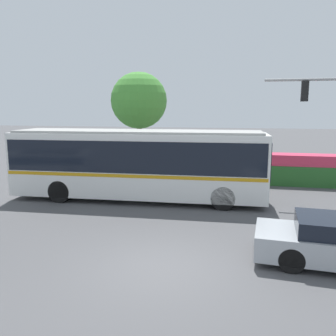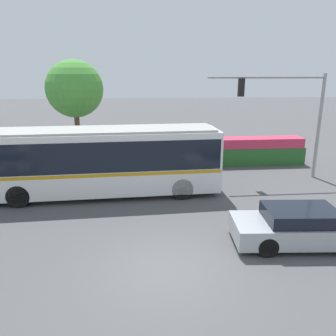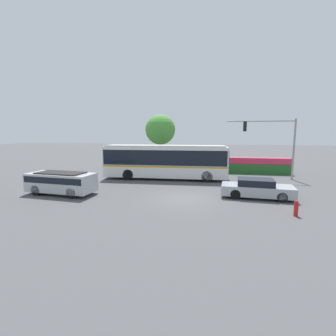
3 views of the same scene
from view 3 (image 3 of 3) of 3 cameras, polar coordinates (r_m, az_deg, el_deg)
The scene contains 8 objects.
ground_plane at distance 16.89m, azimuth 3.87°, elevation -6.95°, with size 140.00×140.00×0.00m, color #4C4C4F.
city_bus at distance 23.35m, azimuth -0.59°, elevation 1.88°, with size 11.55×2.98×3.18m.
sedan_foreground at distance 17.95m, azimuth 19.64°, elevation -4.45°, with size 4.81×2.18×1.29m.
suv_left_lane at distance 19.37m, azimuth -23.29°, elevation -2.81°, with size 4.98×2.33×1.58m.
traffic_light_pole at distance 25.20m, azimuth 23.43°, elevation 6.42°, with size 6.26×0.24×5.61m.
flowering_hedge at distance 28.06m, azimuth 16.57°, elevation 0.62°, with size 9.88×1.33×1.68m.
street_tree_left at distance 30.29m, azimuth -1.76°, elevation 8.74°, with size 3.60×3.60×6.46m.
fire_hydrant at distance 14.99m, azimuth 27.29°, elevation -8.26°, with size 0.22×0.22×0.86m.
Camera 3 is at (1.86, -16.18, 4.48)m, focal length 26.60 mm.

